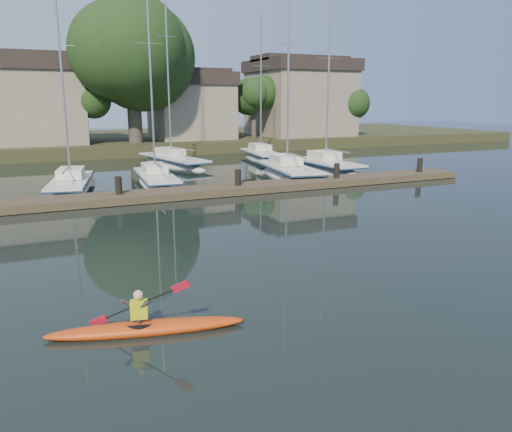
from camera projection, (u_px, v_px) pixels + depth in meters
name	position (u px, v px, depth m)	size (l,w,h in m)	color
ground	(344.00, 296.00, 12.10)	(160.00, 160.00, 0.00)	black
kayak	(146.00, 325.00, 10.19)	(4.08, 1.44, 1.30)	#C44B0F
dock	(182.00, 193.00, 24.47)	(34.00, 2.00, 1.80)	brown
sailboat_1	(71.00, 193.00, 26.55)	(3.38, 7.98, 12.68)	silver
sailboat_2	(156.00, 186.00, 28.59)	(2.49, 8.08, 13.18)	silver
sailboat_3	(288.00, 179.00, 31.26)	(3.48, 8.79, 13.80)	silver
sailboat_4	(327.00, 174.00, 33.66)	(2.28, 7.48, 12.70)	silver
sailboat_6	(173.00, 167.00, 36.85)	(3.93, 9.93, 15.46)	silver
sailboat_7	(261.00, 161.00, 40.59)	(3.08, 8.03, 12.61)	silver
shore	(120.00, 115.00, 47.74)	(90.00, 25.25, 12.75)	#2D391C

